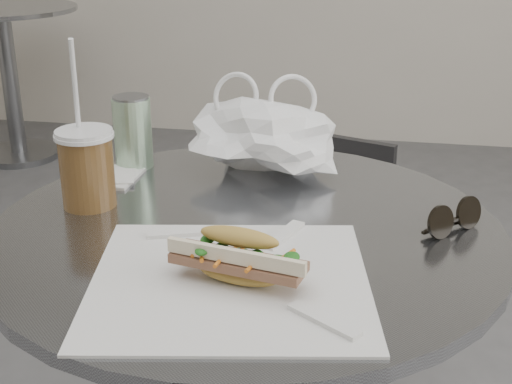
% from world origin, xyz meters
% --- Properties ---
extents(cafe_table, '(0.76, 0.76, 0.74)m').
position_xyz_m(cafe_table, '(0.00, 0.20, 0.47)').
color(cafe_table, slate).
rests_on(cafe_table, ground).
extents(bg_table, '(0.70, 0.70, 0.74)m').
position_xyz_m(bg_table, '(-1.60, 2.40, 0.47)').
color(bg_table, slate).
rests_on(bg_table, ground).
extents(chair_far, '(0.36, 0.39, 0.66)m').
position_xyz_m(chair_far, '(0.05, 0.79, 0.30)').
color(chair_far, '#2D2E30').
rests_on(chair_far, ground).
extents(sandwich_paper, '(0.40, 0.38, 0.00)m').
position_xyz_m(sandwich_paper, '(0.01, 0.03, 0.74)').
color(sandwich_paper, white).
rests_on(sandwich_paper, cafe_table).
extents(banh_mi, '(0.22, 0.12, 0.07)m').
position_xyz_m(banh_mi, '(0.02, 0.03, 0.78)').
color(banh_mi, '#B79945').
rests_on(banh_mi, sandwich_paper).
extents(iced_coffee, '(0.09, 0.09, 0.26)m').
position_xyz_m(iced_coffee, '(-0.26, 0.23, 0.80)').
color(iced_coffee, brown).
rests_on(iced_coffee, cafe_table).
extents(sunglasses, '(0.09, 0.09, 0.05)m').
position_xyz_m(sunglasses, '(0.30, 0.23, 0.76)').
color(sunglasses, black).
rests_on(sunglasses, cafe_table).
extents(plastic_bag, '(0.26, 0.21, 0.12)m').
position_xyz_m(plastic_bag, '(-0.02, 0.43, 0.80)').
color(plastic_bag, white).
rests_on(plastic_bag, cafe_table).
extents(napkin_stack, '(0.12, 0.12, 0.01)m').
position_xyz_m(napkin_stack, '(-0.27, 0.35, 0.74)').
color(napkin_stack, white).
rests_on(napkin_stack, cafe_table).
extents(drink_can, '(0.07, 0.07, 0.13)m').
position_xyz_m(drink_can, '(-0.25, 0.42, 0.80)').
color(drink_can, '#58975A').
rests_on(drink_can, cafe_table).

